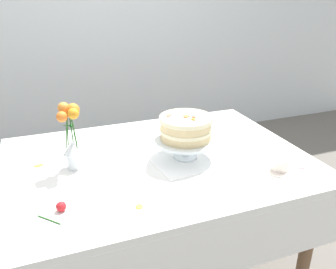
{
  "coord_description": "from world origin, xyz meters",
  "views": [
    {
      "loc": [
        -0.45,
        -1.35,
        1.47
      ],
      "look_at": [
        0.05,
        -0.01,
        0.86
      ],
      "focal_mm": 36.32,
      "sensor_mm": 36.0,
      "label": 1
    }
  ],
  "objects": [
    {
      "name": "linen_napkin",
      "position": [
        0.13,
        -0.04,
        0.74
      ],
      "size": [
        0.36,
        0.36,
        0.0
      ],
      "primitive_type": "cube",
      "rotation": [
        0.0,
        0.0,
        0.12
      ],
      "color": "white",
      "rests_on": "dining_table"
    },
    {
      "name": "loose_petal_2",
      "position": [
        0.57,
        -0.31,
        0.74
      ],
      "size": [
        0.04,
        0.02,
        0.01
      ],
      "primitive_type": "ellipsoid",
      "rotation": [
        0.0,
        0.0,
        6.22
      ],
      "color": "pink",
      "rests_on": "dining_table"
    },
    {
      "name": "cake_stand",
      "position": [
        0.13,
        -0.04,
        0.82
      ],
      "size": [
        0.29,
        0.29,
        0.1
      ],
      "color": "silver",
      "rests_on": "linen_napkin"
    },
    {
      "name": "flower_vase",
      "position": [
        -0.37,
        0.04,
        0.89
      ],
      "size": [
        0.1,
        0.1,
        0.3
      ],
      "color": "silver",
      "rests_on": "dining_table"
    },
    {
      "name": "loose_petal_0",
      "position": [
        -0.18,
        -0.34,
        0.74
      ],
      "size": [
        0.04,
        0.04,
        0.01
      ],
      "primitive_type": "ellipsoid",
      "rotation": [
        0.0,
        0.0,
        4.17
      ],
      "color": "yellow",
      "rests_on": "dining_table"
    },
    {
      "name": "dining_table",
      "position": [
        0.0,
        -0.03,
        0.65
      ],
      "size": [
        1.4,
        1.0,
        0.74
      ],
      "color": "white",
      "rests_on": "ground"
    },
    {
      "name": "layer_cake",
      "position": [
        0.13,
        -0.04,
        0.89
      ],
      "size": [
        0.24,
        0.24,
        0.11
      ],
      "color": "beige",
      "rests_on": "cake_stand"
    },
    {
      "name": "teacup",
      "position": [
        0.46,
        -0.3,
        0.76
      ],
      "size": [
        0.12,
        0.12,
        0.05
      ],
      "color": "silver",
      "rests_on": "dining_table"
    },
    {
      "name": "fallen_rose",
      "position": [
        -0.45,
        -0.27,
        0.76
      ],
      "size": [
        0.1,
        0.1,
        0.04
      ],
      "color": "#2D6028",
      "rests_on": "dining_table"
    },
    {
      "name": "loose_petal_1",
      "position": [
        -0.52,
        0.12,
        0.74
      ],
      "size": [
        0.05,
        0.03,
        0.0
      ],
      "primitive_type": "ellipsoid",
      "rotation": [
        0.0,
        0.0,
        3.26
      ],
      "color": "yellow",
      "rests_on": "dining_table"
    }
  ]
}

